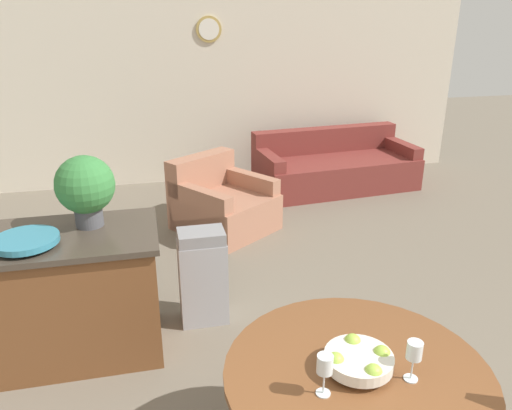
{
  "coord_description": "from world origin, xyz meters",
  "views": [
    {
      "loc": [
        -0.58,
        -0.54,
        2.28
      ],
      "look_at": [
        0.18,
        2.78,
        0.95
      ],
      "focal_mm": 35.0,
      "sensor_mm": 36.0,
      "label": 1
    }
  ],
  "objects_px": {
    "teal_bowl": "(26,241)",
    "potted_plant": "(85,187)",
    "trash_bin": "(203,277)",
    "wine_glass_left": "(325,366)",
    "kitchen_island": "(70,295)",
    "armchair": "(222,205)",
    "couch": "(334,168)",
    "dining_table": "(355,400)",
    "wine_glass_right": "(414,352)",
    "fruit_bowl": "(359,360)"
  },
  "relations": [
    {
      "from": "teal_bowl",
      "to": "armchair",
      "type": "bearing_deg",
      "value": 52.99
    },
    {
      "from": "wine_glass_right",
      "to": "trash_bin",
      "type": "height_order",
      "value": "wine_glass_right"
    },
    {
      "from": "wine_glass_right",
      "to": "couch",
      "type": "distance_m",
      "value": 4.82
    },
    {
      "from": "wine_glass_left",
      "to": "trash_bin",
      "type": "xyz_separation_m",
      "value": [
        -0.31,
        1.78,
        -0.52
      ]
    },
    {
      "from": "wine_glass_right",
      "to": "couch",
      "type": "bearing_deg",
      "value": 72.51
    },
    {
      "from": "kitchen_island",
      "to": "trash_bin",
      "type": "xyz_separation_m",
      "value": [
        0.94,
        0.18,
        -0.08
      ]
    },
    {
      "from": "wine_glass_left",
      "to": "wine_glass_right",
      "type": "bearing_deg",
      "value": -0.11
    },
    {
      "from": "teal_bowl",
      "to": "potted_plant",
      "type": "distance_m",
      "value": 0.5
    },
    {
      "from": "couch",
      "to": "armchair",
      "type": "height_order",
      "value": "armchair"
    },
    {
      "from": "potted_plant",
      "to": "teal_bowl",
      "type": "bearing_deg",
      "value": -144.72
    },
    {
      "from": "teal_bowl",
      "to": "armchair",
      "type": "relative_size",
      "value": 0.31
    },
    {
      "from": "teal_bowl",
      "to": "armchair",
      "type": "xyz_separation_m",
      "value": [
        1.55,
        2.05,
        -0.68
      ]
    },
    {
      "from": "fruit_bowl",
      "to": "wine_glass_left",
      "type": "bearing_deg",
      "value": -152.85
    },
    {
      "from": "dining_table",
      "to": "potted_plant",
      "type": "distance_m",
      "value": 2.14
    },
    {
      "from": "dining_table",
      "to": "couch",
      "type": "bearing_deg",
      "value": 69.76
    },
    {
      "from": "kitchen_island",
      "to": "potted_plant",
      "type": "xyz_separation_m",
      "value": [
        0.18,
        0.12,
        0.73
      ]
    },
    {
      "from": "armchair",
      "to": "fruit_bowl",
      "type": "bearing_deg",
      "value": -123.66
    },
    {
      "from": "teal_bowl",
      "to": "couch",
      "type": "height_order",
      "value": "teal_bowl"
    },
    {
      "from": "wine_glass_right",
      "to": "armchair",
      "type": "distance_m",
      "value": 3.58
    },
    {
      "from": "teal_bowl",
      "to": "trash_bin",
      "type": "xyz_separation_m",
      "value": [
        1.12,
        0.32,
        -0.57
      ]
    },
    {
      "from": "potted_plant",
      "to": "dining_table",
      "type": "bearing_deg",
      "value": -51.62
    },
    {
      "from": "couch",
      "to": "wine_glass_left",
      "type": "bearing_deg",
      "value": -117.45
    },
    {
      "from": "wine_glass_right",
      "to": "teal_bowl",
      "type": "relative_size",
      "value": 0.49
    },
    {
      "from": "dining_table",
      "to": "trash_bin",
      "type": "bearing_deg",
      "value": 107.07
    },
    {
      "from": "wine_glass_left",
      "to": "kitchen_island",
      "type": "relative_size",
      "value": 0.16
    },
    {
      "from": "armchair",
      "to": "dining_table",
      "type": "bearing_deg",
      "value": -123.7
    },
    {
      "from": "wine_glass_left",
      "to": "couch",
      "type": "distance_m",
      "value": 4.96
    },
    {
      "from": "kitchen_island",
      "to": "couch",
      "type": "distance_m",
      "value": 4.29
    },
    {
      "from": "kitchen_island",
      "to": "wine_glass_left",
      "type": "bearing_deg",
      "value": -51.98
    },
    {
      "from": "couch",
      "to": "potted_plant",
      "type": "bearing_deg",
      "value": -141.11
    },
    {
      "from": "wine_glass_left",
      "to": "couch",
      "type": "height_order",
      "value": "wine_glass_left"
    },
    {
      "from": "potted_plant",
      "to": "trash_bin",
      "type": "relative_size",
      "value": 0.64
    },
    {
      "from": "trash_bin",
      "to": "fruit_bowl",
      "type": "bearing_deg",
      "value": -72.85
    },
    {
      "from": "fruit_bowl",
      "to": "armchair",
      "type": "bearing_deg",
      "value": 91.53
    },
    {
      "from": "trash_bin",
      "to": "wine_glass_left",
      "type": "bearing_deg",
      "value": -80.19
    },
    {
      "from": "wine_glass_left",
      "to": "teal_bowl",
      "type": "bearing_deg",
      "value": 134.35
    },
    {
      "from": "fruit_bowl",
      "to": "trash_bin",
      "type": "bearing_deg",
      "value": 107.15
    },
    {
      "from": "kitchen_island",
      "to": "dining_table",
      "type": "bearing_deg",
      "value": -45.69
    },
    {
      "from": "teal_bowl",
      "to": "wine_glass_left",
      "type": "bearing_deg",
      "value": -45.65
    },
    {
      "from": "dining_table",
      "to": "kitchen_island",
      "type": "relative_size",
      "value": 0.99
    },
    {
      "from": "teal_bowl",
      "to": "potted_plant",
      "type": "xyz_separation_m",
      "value": [
        0.36,
        0.25,
        0.24
      ]
    },
    {
      "from": "dining_table",
      "to": "armchair",
      "type": "bearing_deg",
      "value": 91.49
    },
    {
      "from": "dining_table",
      "to": "kitchen_island",
      "type": "distance_m",
      "value": 2.08
    },
    {
      "from": "dining_table",
      "to": "armchair",
      "type": "relative_size",
      "value": 0.97
    },
    {
      "from": "potted_plant",
      "to": "trash_bin",
      "type": "distance_m",
      "value": 1.11
    },
    {
      "from": "teal_bowl",
      "to": "kitchen_island",
      "type": "bearing_deg",
      "value": 36.27
    },
    {
      "from": "fruit_bowl",
      "to": "couch",
      "type": "xyz_separation_m",
      "value": [
        1.64,
        4.45,
        -0.54
      ]
    },
    {
      "from": "dining_table",
      "to": "teal_bowl",
      "type": "distance_m",
      "value": 2.15
    },
    {
      "from": "kitchen_island",
      "to": "teal_bowl",
      "type": "xyz_separation_m",
      "value": [
        -0.18,
        -0.13,
        0.49
      ]
    },
    {
      "from": "wine_glass_left",
      "to": "couch",
      "type": "relative_size",
      "value": 0.09
    }
  ]
}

